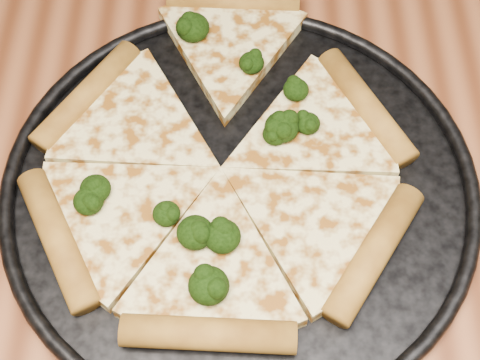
{
  "coord_description": "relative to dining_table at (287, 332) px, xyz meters",
  "views": [
    {
      "loc": [
        -0.04,
        -0.21,
        1.25
      ],
      "look_at": [
        -0.04,
        0.09,
        0.77
      ],
      "focal_mm": 53.59,
      "sensor_mm": 36.0,
      "label": 1
    }
  ],
  "objects": [
    {
      "name": "dining_table",
      "position": [
        0.0,
        0.0,
        0.0
      ],
      "size": [
        1.2,
        0.9,
        0.75
      ],
      "color": "brown",
      "rests_on": "ground"
    },
    {
      "name": "broccoli_florets",
      "position": [
        -0.06,
        0.1,
        0.12
      ],
      "size": [
        0.19,
        0.28,
        0.02
      ],
      "color": "black",
      "rests_on": "pizza"
    },
    {
      "name": "pizza_pan",
      "position": [
        -0.04,
        0.09,
        0.1
      ],
      "size": [
        0.38,
        0.38,
        0.02
      ],
      "color": "black",
      "rests_on": "dining_table"
    },
    {
      "name": "pizza",
      "position": [
        -0.06,
        0.11,
        0.11
      ],
      "size": [
        0.32,
        0.35,
        0.02
      ],
      "rotation": [
        0.0,
        0.0,
        -0.04
      ],
      "color": "#E6D88D",
      "rests_on": "pizza_pan"
    }
  ]
}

